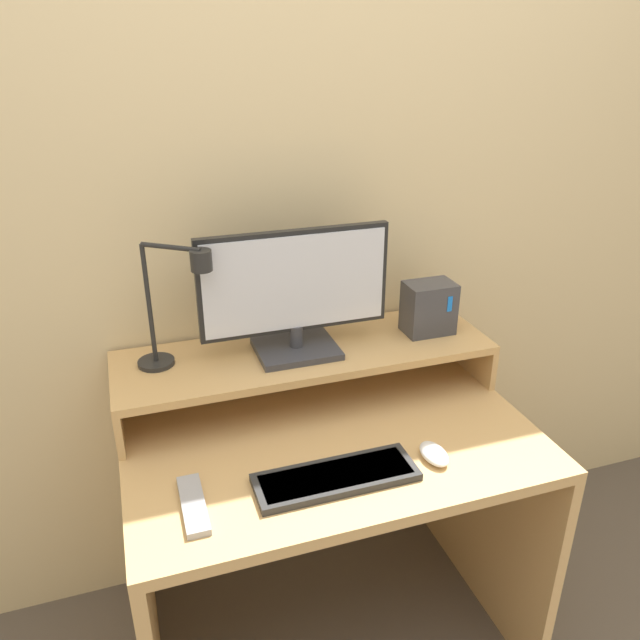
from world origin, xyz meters
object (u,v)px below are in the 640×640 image
(monitor, at_px, (295,292))
(mouse, at_px, (434,454))
(router_dock, at_px, (429,308))
(remote_control, at_px, (193,505))
(keyboard, at_px, (336,477))
(desk_lamp, at_px, (175,304))

(monitor, height_order, mouse, monitor)
(monitor, xyz_separation_m, router_dock, (0.40, 0.00, -0.10))
(monitor, height_order, router_dock, monitor)
(monitor, height_order, remote_control, monitor)
(router_dock, height_order, keyboard, router_dock)
(router_dock, bearing_deg, remote_control, -153.37)
(mouse, height_order, remote_control, mouse)
(monitor, height_order, desk_lamp, monitor)
(monitor, xyz_separation_m, desk_lamp, (-0.31, 0.00, 0.01))
(monitor, xyz_separation_m, mouse, (0.23, -0.38, -0.30))
(router_dock, xyz_separation_m, mouse, (-0.17, -0.38, -0.20))
(router_dock, relative_size, mouse, 1.50)
(monitor, xyz_separation_m, keyboard, (-0.02, -0.38, -0.30))
(mouse, xyz_separation_m, remote_control, (-0.57, 0.01, -0.01))
(mouse, bearing_deg, monitor, 120.83)
(keyboard, xyz_separation_m, remote_control, (-0.32, 0.01, -0.00))
(keyboard, relative_size, remote_control, 1.99)
(monitor, height_order, keyboard, monitor)
(desk_lamp, relative_size, mouse, 3.35)
(desk_lamp, bearing_deg, remote_control, -95.14)
(mouse, bearing_deg, desk_lamp, 144.37)
(desk_lamp, xyz_separation_m, router_dock, (0.71, -0.00, -0.11))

